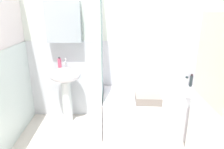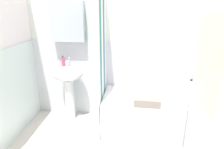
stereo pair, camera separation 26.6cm
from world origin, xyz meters
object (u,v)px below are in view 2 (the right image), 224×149
Objects in this scene: conditioner_bottle at (197,84)px; towel_folded at (147,100)px; bathtub at (158,113)px; soap_dispenser at (63,61)px; shampoo_bottle at (204,86)px; sink at (69,82)px; body_wash_bottle at (191,85)px.

towel_folded is (-0.75, -0.53, -0.04)m from conditioner_bottle.
towel_folded is at bearing -129.54° from bathtub.
soap_dispenser is 0.77× the size of conditioner_bottle.
soap_dispenser reaches higher than shampoo_bottle.
sink is 1.79m from body_wash_bottle.
bathtub is at bearing -156.91° from shampoo_bottle.
shampoo_bottle is at bearing 1.30° from soap_dispenser.
shampoo_bottle is at bearing 6.66° from body_wash_bottle.
shampoo_bottle reaches higher than towel_folded.
body_wash_bottle is at bearing -152.99° from conditioner_bottle.
sink is 1.88m from conditioner_bottle.
sink is 5.47× the size of soap_dispenser.
sink is 0.55× the size of bathtub.
shampoo_bottle reaches higher than bathtub.
soap_dispenser is 2.09m from shampoo_bottle.
towel_folded is at bearing -149.16° from shampoo_bottle.
shampoo_bottle is 0.96× the size of body_wash_bottle.
conditioner_bottle is (0.57, 0.31, 0.35)m from bathtub.
bathtub is at bearing -9.62° from soap_dispenser.
towel_folded reaches higher than bathtub.
body_wash_bottle is (1.87, 0.02, -0.32)m from soap_dispenser.
soap_dispenser is 1.90m from body_wash_bottle.
towel_folded is at bearing -20.81° from soap_dispenser.
conditioner_bottle reaches higher than body_wash_bottle.
sink is at bearing -176.73° from shampoo_bottle.
shampoo_bottle is at bearing 30.84° from towel_folded.
soap_dispenser reaches higher than sink.
conditioner_bottle reaches higher than shampoo_bottle.
shampoo_bottle is 0.19m from body_wash_bottle.
bathtub is 0.64m from body_wash_bottle.
sink reaches higher than shampoo_bottle.
towel_folded is at bearing -19.24° from sink.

